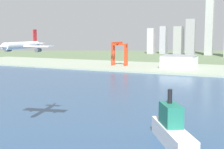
% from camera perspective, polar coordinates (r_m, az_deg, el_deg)
% --- Properties ---
extents(ground_plane, '(2400.00, 2400.00, 0.00)m').
position_cam_1_polar(ground_plane, '(289.69, 7.86, -3.02)').
color(ground_plane, '#5E7350').
extents(water_bay, '(840.00, 360.00, 0.15)m').
position_cam_1_polar(water_bay, '(234.19, 3.43, -5.40)').
color(water_bay, '#2D4C70').
rests_on(water_bay, ground).
extents(industrial_pier, '(840.00, 140.00, 2.50)m').
position_cam_1_polar(industrial_pier, '(472.58, 14.80, 0.92)').
color(industrial_pier, '#99A58F').
rests_on(industrial_pier, ground).
extents(airplane_landing, '(30.95, 37.14, 11.57)m').
position_cam_1_polar(airplane_landing, '(168.26, -15.81, 5.02)').
color(airplane_landing, white).
extents(ferry_boat, '(30.36, 41.09, 25.24)m').
position_cam_1_polar(ferry_boat, '(152.62, 10.70, -9.76)').
color(ferry_boat, white).
rests_on(ferry_boat, water_bay).
extents(port_crane_red, '(24.41, 36.93, 37.14)m').
position_cam_1_polar(port_crane_red, '(493.86, 1.27, 4.67)').
color(port_crane_red, red).
rests_on(port_crane_red, industrial_pier).
extents(warehouse_main, '(47.60, 39.54, 18.54)m').
position_cam_1_polar(warehouse_main, '(470.74, 11.93, 2.27)').
color(warehouse_main, white).
rests_on(warehouse_main, industrial_pier).
extents(distant_skyline, '(268.65, 77.54, 156.16)m').
position_cam_1_polar(distant_skyline, '(798.33, 15.46, 7.02)').
color(distant_skyline, '#AEADB3').
rests_on(distant_skyline, ground).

